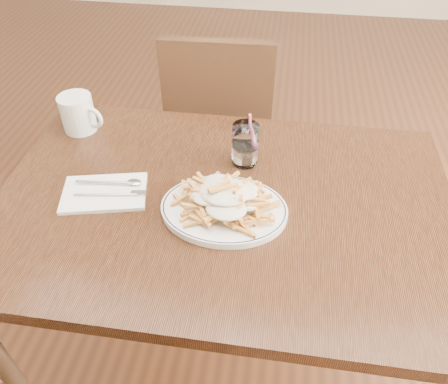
% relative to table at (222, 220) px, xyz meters
% --- Properties ---
extents(floor, '(7.00, 7.00, 0.00)m').
position_rel_table_xyz_m(floor, '(0.00, 0.00, -0.67)').
color(floor, black).
rests_on(floor, ground).
extents(table, '(1.20, 0.80, 0.75)m').
position_rel_table_xyz_m(table, '(0.00, 0.00, 0.00)').
color(table, black).
rests_on(table, ground).
extents(chair_far, '(0.43, 0.43, 0.91)m').
position_rel_table_xyz_m(chair_far, '(-0.12, 0.72, -0.16)').
color(chair_far, black).
rests_on(chair_far, ground).
extents(fries_plate, '(0.35, 0.31, 0.02)m').
position_rel_table_xyz_m(fries_plate, '(0.01, -0.05, 0.09)').
color(fries_plate, white).
rests_on(fries_plate, table).
extents(loaded_fries, '(0.25, 0.21, 0.07)m').
position_rel_table_xyz_m(loaded_fries, '(0.01, -0.05, 0.14)').
color(loaded_fries, '#BE823A').
rests_on(loaded_fries, fries_plate).
extents(napkin, '(0.24, 0.19, 0.01)m').
position_rel_table_xyz_m(napkin, '(-0.31, -0.03, 0.08)').
color(napkin, white).
rests_on(napkin, table).
extents(cutlery, '(0.21, 0.10, 0.01)m').
position_rel_table_xyz_m(cutlery, '(-0.31, -0.02, 0.09)').
color(cutlery, silver).
rests_on(cutlery, napkin).
extents(water_glass, '(0.07, 0.07, 0.16)m').
position_rel_table_xyz_m(water_glass, '(0.04, 0.17, 0.13)').
color(water_glass, white).
rests_on(water_glass, table).
extents(coffee_mug, '(0.14, 0.10, 0.11)m').
position_rel_table_xyz_m(coffee_mug, '(-0.48, 0.26, 0.14)').
color(coffee_mug, white).
rests_on(coffee_mug, table).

